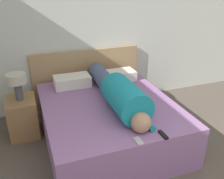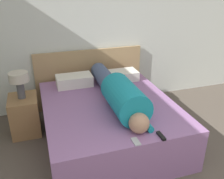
{
  "view_description": "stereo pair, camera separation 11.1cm",
  "coord_description": "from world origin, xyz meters",
  "px_view_note": "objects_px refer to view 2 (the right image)",
  "views": [
    {
      "loc": [
        -1.15,
        -0.37,
        2.05
      ],
      "look_at": [
        -0.21,
        2.19,
        0.8
      ],
      "focal_mm": 40.0,
      "sensor_mm": 36.0,
      "label": 1
    },
    {
      "loc": [
        -1.04,
        -0.4,
        2.05
      ],
      "look_at": [
        -0.21,
        2.19,
        0.8
      ],
      "focal_mm": 40.0,
      "sensor_mm": 36.0,
      "label": 2
    }
  ],
  "objects_px": {
    "tv_remote": "(161,136)",
    "pillow_second": "(121,75)",
    "bed": "(109,121)",
    "table_lamp": "(19,80)",
    "person_lying": "(119,93)",
    "cell_phone": "(136,141)",
    "nightstand": "(25,115)",
    "pillow_near_headboard": "(74,81)"
  },
  "relations": [
    {
      "from": "cell_phone",
      "to": "pillow_second",
      "type": "bearing_deg",
      "value": 75.35
    },
    {
      "from": "tv_remote",
      "to": "bed",
      "type": "bearing_deg",
      "value": 108.11
    },
    {
      "from": "nightstand",
      "to": "person_lying",
      "type": "height_order",
      "value": "person_lying"
    },
    {
      "from": "table_lamp",
      "to": "person_lying",
      "type": "relative_size",
      "value": 0.21
    },
    {
      "from": "person_lying",
      "to": "cell_phone",
      "type": "distance_m",
      "value": 0.8
    },
    {
      "from": "person_lying",
      "to": "pillow_near_headboard",
      "type": "height_order",
      "value": "person_lying"
    },
    {
      "from": "bed",
      "to": "nightstand",
      "type": "bearing_deg",
      "value": 154.17
    },
    {
      "from": "pillow_second",
      "to": "tv_remote",
      "type": "bearing_deg",
      "value": -94.8
    },
    {
      "from": "person_lying",
      "to": "table_lamp",
      "type": "bearing_deg",
      "value": 152.21
    },
    {
      "from": "nightstand",
      "to": "cell_phone",
      "type": "height_order",
      "value": "cell_phone"
    },
    {
      "from": "bed",
      "to": "nightstand",
      "type": "xyz_separation_m",
      "value": [
        -1.07,
        0.52,
        -0.01
      ]
    },
    {
      "from": "bed",
      "to": "pillow_second",
      "type": "bearing_deg",
      "value": 58.63
    },
    {
      "from": "bed",
      "to": "pillow_near_headboard",
      "type": "distance_m",
      "value": 0.84
    },
    {
      "from": "table_lamp",
      "to": "cell_phone",
      "type": "bearing_deg",
      "value": -52.34
    },
    {
      "from": "tv_remote",
      "to": "pillow_second",
      "type": "bearing_deg",
      "value": 85.2
    },
    {
      "from": "person_lying",
      "to": "pillow_second",
      "type": "height_order",
      "value": "person_lying"
    },
    {
      "from": "table_lamp",
      "to": "cell_phone",
      "type": "xyz_separation_m",
      "value": [
        1.08,
        -1.4,
        -0.24
      ]
    },
    {
      "from": "pillow_second",
      "to": "cell_phone",
      "type": "relative_size",
      "value": 3.81
    },
    {
      "from": "pillow_second",
      "to": "cell_phone",
      "type": "xyz_separation_m",
      "value": [
        -0.41,
        -1.57,
        -0.07
      ]
    },
    {
      "from": "person_lying",
      "to": "pillow_second",
      "type": "distance_m",
      "value": 0.86
    },
    {
      "from": "person_lying",
      "to": "pillow_second",
      "type": "relative_size",
      "value": 3.51
    },
    {
      "from": "bed",
      "to": "pillow_second",
      "type": "height_order",
      "value": "pillow_second"
    },
    {
      "from": "bed",
      "to": "cell_phone",
      "type": "height_order",
      "value": "cell_phone"
    },
    {
      "from": "tv_remote",
      "to": "person_lying",
      "type": "bearing_deg",
      "value": 103.17
    },
    {
      "from": "nightstand",
      "to": "tv_remote",
      "type": "xyz_separation_m",
      "value": [
        1.36,
        -1.4,
        0.29
      ]
    },
    {
      "from": "bed",
      "to": "pillow_near_headboard",
      "type": "relative_size",
      "value": 3.65
    },
    {
      "from": "pillow_near_headboard",
      "to": "pillow_second",
      "type": "relative_size",
      "value": 1.05
    },
    {
      "from": "bed",
      "to": "table_lamp",
      "type": "distance_m",
      "value": 1.3
    },
    {
      "from": "pillow_second",
      "to": "nightstand",
      "type": "bearing_deg",
      "value": -173.48
    },
    {
      "from": "tv_remote",
      "to": "pillow_near_headboard",
      "type": "bearing_deg",
      "value": 111.23
    },
    {
      "from": "nightstand",
      "to": "person_lying",
      "type": "relative_size",
      "value": 0.31
    },
    {
      "from": "table_lamp",
      "to": "person_lying",
      "type": "height_order",
      "value": "person_lying"
    },
    {
      "from": "bed",
      "to": "table_lamp",
      "type": "bearing_deg",
      "value": 154.17
    },
    {
      "from": "pillow_second",
      "to": "tv_remote",
      "type": "xyz_separation_m",
      "value": [
        -0.13,
        -1.57,
        -0.06
      ]
    },
    {
      "from": "pillow_near_headboard",
      "to": "pillow_second",
      "type": "bearing_deg",
      "value": 0.0
    },
    {
      "from": "bed",
      "to": "pillow_second",
      "type": "xyz_separation_m",
      "value": [
        0.42,
        0.69,
        0.35
      ]
    },
    {
      "from": "pillow_near_headboard",
      "to": "bed",
      "type": "bearing_deg",
      "value": -64.97
    },
    {
      "from": "person_lying",
      "to": "nightstand",
      "type": "bearing_deg",
      "value": 152.21
    },
    {
      "from": "cell_phone",
      "to": "nightstand",
      "type": "bearing_deg",
      "value": 127.66
    },
    {
      "from": "pillow_second",
      "to": "table_lamp",
      "type": "bearing_deg",
      "value": -173.48
    },
    {
      "from": "table_lamp",
      "to": "cell_phone",
      "type": "relative_size",
      "value": 2.81
    },
    {
      "from": "pillow_second",
      "to": "tv_remote",
      "type": "relative_size",
      "value": 3.3
    }
  ]
}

